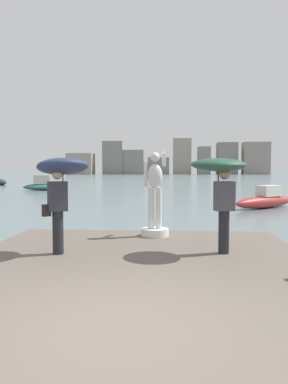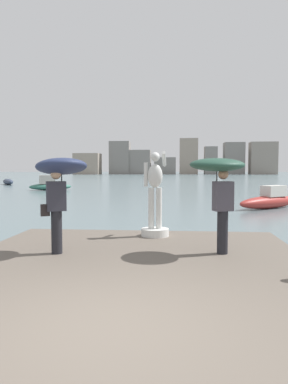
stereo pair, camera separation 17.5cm
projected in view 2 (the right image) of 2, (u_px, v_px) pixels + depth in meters
name	position (u px, v px, depth m)	size (l,w,h in m)	color
ground_plane	(169.00, 187.00, 43.90)	(400.00, 400.00, 0.00)	slate
pier	(124.00, 293.00, 5.78)	(6.74, 9.35, 0.40)	#60564C
statue_white_figure	(155.00, 205.00, 9.53)	(0.71, 0.92, 2.19)	silver
onlooker_left	(60.00, 177.00, 7.56)	(1.40, 1.42, 2.01)	black
onlooker_right	(218.00, 176.00, 7.50)	(1.39, 1.40, 1.97)	black
boat_near	(50.00, 185.00, 36.69)	(4.34, 2.90, 1.50)	#336B5B
boat_leftward	(270.00, 200.00, 19.96)	(4.17, 3.67, 1.22)	#9E2D28
boat_rightward	(8.00, 182.00, 49.32)	(3.85, 5.07, 0.77)	#2D384C
distant_skyline	(178.00, 160.00, 140.58)	(75.10, 13.51, 13.62)	gray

